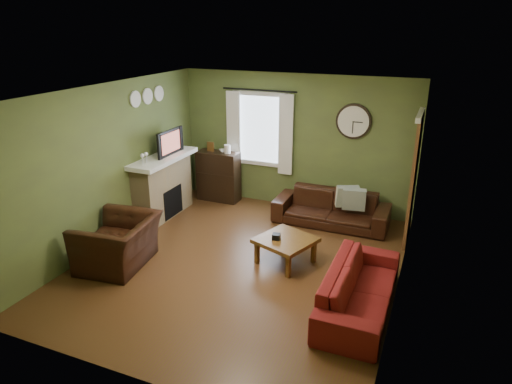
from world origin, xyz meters
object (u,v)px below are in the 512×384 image
at_px(bookshelf, 219,176).
at_px(sofa_red, 360,289).
at_px(armchair, 118,243).
at_px(sofa_brown, 331,208).
at_px(coffee_table, 285,251).

relative_size(bookshelf, sofa_red, 0.51).
bearing_deg(armchair, sofa_brown, 128.30).
bearing_deg(coffee_table, sofa_red, -31.25).
relative_size(armchair, coffee_table, 1.49).
bearing_deg(armchair, coffee_table, 106.06).
distance_m(armchair, coffee_table, 2.53).
bearing_deg(armchair, bookshelf, 169.10).
xyz_separation_m(sofa_brown, armchair, (-2.59, -2.71, 0.07)).
bearing_deg(bookshelf, sofa_red, -38.97).
bearing_deg(sofa_brown, sofa_red, -68.37).
xyz_separation_m(bookshelf, sofa_brown, (2.44, -0.31, -0.21)).
distance_m(sofa_red, armchair, 3.58).
bearing_deg(sofa_brown, coffee_table, -99.84).
bearing_deg(sofa_red, bookshelf, 51.03).
height_order(bookshelf, sofa_red, bookshelf).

